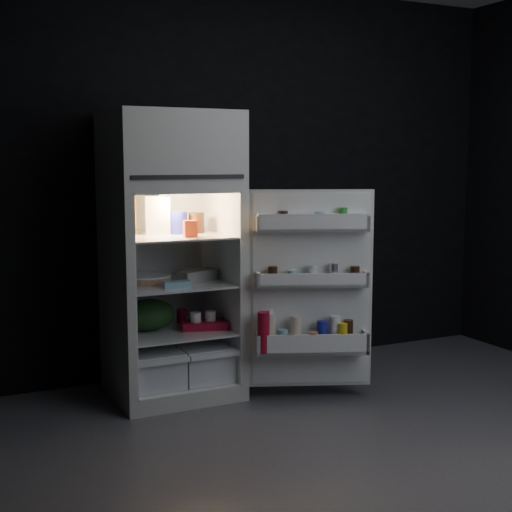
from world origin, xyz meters
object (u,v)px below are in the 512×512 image
refrigerator (169,245)px  yogurt_tray (205,325)px  milk_jug (158,215)px  egg_carton (198,276)px  fridge_door (310,292)px

refrigerator → yogurt_tray: bearing=-32.6°
milk_jug → egg_carton: (0.21, -0.12, -0.38)m
refrigerator → milk_jug: bearing=136.9°
refrigerator → milk_jug: 0.20m
refrigerator → egg_carton: bearing=-24.5°
fridge_door → egg_carton: 0.72m
fridge_door → milk_jug: (-0.78, 0.57, 0.46)m
yogurt_tray → egg_carton: bearing=133.5°
refrigerator → yogurt_tray: (0.18, -0.12, -0.50)m
egg_carton → yogurt_tray: 0.31m
milk_jug → yogurt_tray: size_ratio=0.83×
fridge_door → yogurt_tray: fridge_door is taller
milk_jug → egg_carton: 0.46m
refrigerator → yogurt_tray: size_ratio=6.16×
refrigerator → fridge_door: size_ratio=1.46×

